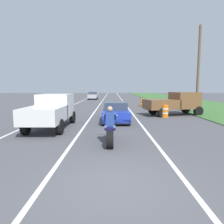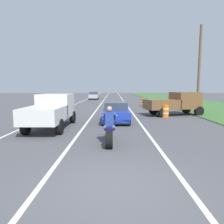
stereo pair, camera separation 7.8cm
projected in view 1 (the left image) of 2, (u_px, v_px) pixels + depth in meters
The scene contains 14 objects.
ground_plane at pixel (115, 185), 4.96m from camera, with size 160.00×160.00×0.00m, color #4C4C51.
lane_stripe_left_solid at pixel (69, 107), 24.80m from camera, with size 0.14×120.00×0.01m, color white.
lane_stripe_right_solid at pixel (127, 107), 24.80m from camera, with size 0.14×120.00×0.01m, color white.
lane_stripe_centre_dashed at pixel (98, 107), 24.80m from camera, with size 0.14×120.00×0.01m, color white.
grass_verge_right at pixel (209, 107), 24.80m from camera, with size 10.00×120.00×0.06m, color #3D6B33.
motorcycle_with_rider at pixel (110, 130), 8.46m from camera, with size 0.70×2.21×1.62m.
sports_car_blue at pixel (116, 112), 14.27m from camera, with size 1.84×4.30×1.37m.
pickup_truck_left_lane_white at pixel (52, 110), 11.74m from camera, with size 2.02×4.80×1.98m.
pickup_truck_right_shoulder_brown at pixel (175, 102), 17.29m from camera, with size 5.14×3.14×1.98m.
utility_pole_roadside at pixel (198, 70), 18.78m from camera, with size 0.24×0.24×8.07m, color brown.
construction_barrel_nearest at pixel (165, 111), 16.12m from camera, with size 0.58×0.58×1.00m.
construction_barrel_mid at pixel (151, 106), 20.94m from camera, with size 0.58×0.58×1.00m.
construction_barrel_far at pixel (142, 102), 25.21m from camera, with size 0.58×0.58×1.00m.
distant_car_far_ahead at pixel (93, 95), 40.09m from camera, with size 1.80×4.00×1.50m.
Camera 1 is at (-0.08, -4.70, 2.40)m, focal length 32.16 mm.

